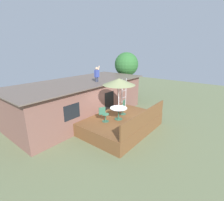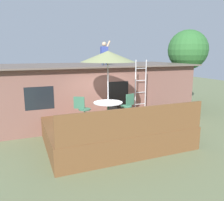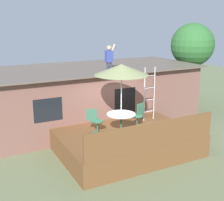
{
  "view_description": "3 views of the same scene",
  "coord_description": "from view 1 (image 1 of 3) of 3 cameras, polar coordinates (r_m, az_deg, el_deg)",
  "views": [
    {
      "loc": [
        -7.81,
        -5.58,
        4.91
      ],
      "look_at": [
        0.12,
        0.76,
        1.76
      ],
      "focal_mm": 26.33,
      "sensor_mm": 36.0,
      "label": 1
    },
    {
      "loc": [
        -3.12,
        -7.44,
        3.25
      ],
      "look_at": [
        0.41,
        1.2,
        1.31
      ],
      "focal_mm": 36.45,
      "sensor_mm": 36.0,
      "label": 2
    },
    {
      "loc": [
        -5.27,
        -8.99,
        4.77
      ],
      "look_at": [
        0.02,
        1.18,
        1.71
      ],
      "focal_mm": 47.91,
      "sensor_mm": 36.0,
      "label": 3
    }
  ],
  "objects": [
    {
      "name": "patio_chair_left",
      "position": [
        9.73,
        -2.73,
        -4.86
      ],
      "size": [
        0.58,
        0.44,
        0.92
      ],
      "rotation": [
        0.0,
        0.0,
        -0.5
      ],
      "color": "#33664C",
      "rests_on": "deck"
    },
    {
      "name": "patio_chair_right",
      "position": [
        10.91,
        3.95,
        -2.38
      ],
      "size": [
        0.61,
        0.44,
        0.92
      ],
      "rotation": [
        0.0,
        0.0,
        -2.84
      ],
      "color": "#33664C",
      "rests_on": "deck"
    },
    {
      "name": "step_ladder",
      "position": [
        11.71,
        4.18,
        2.28
      ],
      "size": [
        0.52,
        0.04,
        2.2
      ],
      "color": "silver",
      "rests_on": "deck"
    },
    {
      "name": "deck_railing",
      "position": [
        9.45,
        11.44,
        -5.92
      ],
      "size": [
        4.8,
        0.08,
        0.9
      ],
      "primitive_type": "cube",
      "color": "brown",
      "rests_on": "deck"
    },
    {
      "name": "deck",
      "position": [
        10.61,
        2.83,
        -7.96
      ],
      "size": [
        4.9,
        3.55,
        0.8
      ],
      "primitive_type": "cube",
      "color": "brown",
      "rests_on": "ground"
    },
    {
      "name": "patio_table",
      "position": [
        10.01,
        2.3,
        -3.41
      ],
      "size": [
        1.04,
        1.04,
        0.74
      ],
      "color": "#33664C",
      "rests_on": "deck"
    },
    {
      "name": "ground_plane",
      "position": [
        10.79,
        2.8,
        -9.88
      ],
      "size": [
        40.0,
        40.0,
        0.0
      ],
      "primitive_type": "plane",
      "color": "#66704C"
    },
    {
      "name": "person_figure",
      "position": [
        11.73,
        -5.27,
        9.38
      ],
      "size": [
        0.47,
        0.2,
        1.11
      ],
      "color": "#33384C",
      "rests_on": "house"
    },
    {
      "name": "house",
      "position": [
        12.57,
        -10.51,
        0.53
      ],
      "size": [
        10.5,
        4.5,
        2.72
      ],
      "color": "brown",
      "rests_on": "ground"
    },
    {
      "name": "patio_umbrella",
      "position": [
        9.53,
        2.43,
        6.55
      ],
      "size": [
        1.9,
        1.9,
        2.54
      ],
      "color": "silver",
      "rests_on": "deck"
    },
    {
      "name": "backyard_tree",
      "position": [
        17.42,
        5.02,
        12.28
      ],
      "size": [
        2.43,
        2.43,
        4.68
      ],
      "color": "brown",
      "rests_on": "ground"
    }
  ]
}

